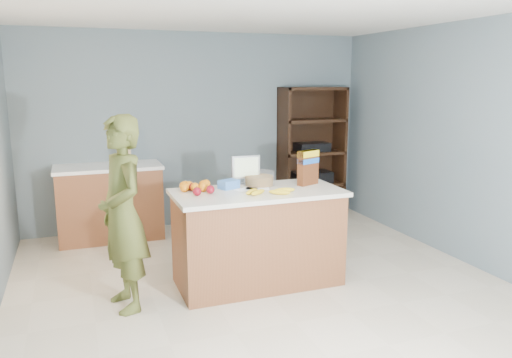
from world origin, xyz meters
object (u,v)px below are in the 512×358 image
object	(u,v)px
cereal_box	(308,165)
tv	(246,168)
person	(123,214)
counter_peninsula	(258,241)
shelving_unit	(310,155)

from	to	relation	value
cereal_box	tv	bearing A→B (deg)	157.97
person	tv	world-z (taller)	person
counter_peninsula	tv	bearing A→B (deg)	91.79
shelving_unit	tv	distance (m)	2.35
shelving_unit	tv	xyz separation A→B (m)	(-1.56, -1.74, 0.19)
tv	cereal_box	size ratio (longest dim) A/B	0.84
counter_peninsula	tv	size ratio (longest dim) A/B	5.53
counter_peninsula	cereal_box	size ratio (longest dim) A/B	4.65
shelving_unit	person	world-z (taller)	shelving_unit
shelving_unit	cereal_box	bearing A→B (deg)	-116.97
person	cereal_box	size ratio (longest dim) A/B	4.87
person	tv	xyz separation A→B (m)	(1.22, 0.40, 0.24)
shelving_unit	person	size ratio (longest dim) A/B	1.10
tv	shelving_unit	bearing A→B (deg)	48.15
shelving_unit	tv	bearing A→B (deg)	-131.85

